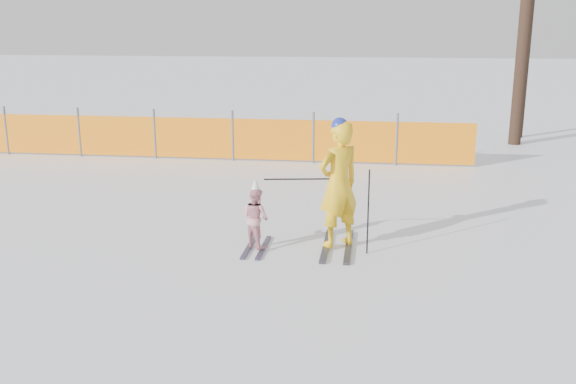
% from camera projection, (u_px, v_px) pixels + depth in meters
% --- Properties ---
extents(ground, '(120.00, 120.00, 0.00)m').
position_uv_depth(ground, '(283.00, 272.00, 8.78)').
color(ground, white).
rests_on(ground, ground).
extents(adult, '(0.82, 1.48, 1.98)m').
position_uv_depth(adult, '(339.00, 184.00, 9.49)').
color(adult, black).
rests_on(adult, ground).
extents(child, '(0.56, 1.05, 1.09)m').
position_uv_depth(child, '(256.00, 217.00, 9.58)').
color(child, black).
rests_on(child, ground).
extents(ski_poles, '(1.56, 0.20, 1.27)m').
position_uv_depth(ski_poles, '(337.00, 198.00, 9.38)').
color(ski_poles, black).
rests_on(ski_poles, ground).
extents(safety_fence, '(15.87, 0.06, 1.25)m').
position_uv_depth(safety_fence, '(149.00, 136.00, 16.12)').
color(safety_fence, '#595960').
rests_on(safety_fence, ground).
extents(tree_trunks, '(0.64, 1.48, 7.15)m').
position_uv_depth(tree_trunks, '(526.00, 21.00, 17.56)').
color(tree_trunks, black).
rests_on(tree_trunks, ground).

